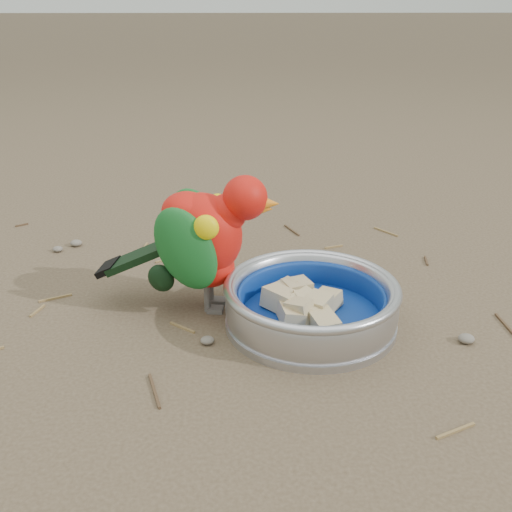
{
  "coord_description": "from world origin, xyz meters",
  "views": [
    {
      "loc": [
        -0.01,
        -0.61,
        0.39
      ],
      "look_at": [
        0.03,
        0.09,
        0.08
      ],
      "focal_mm": 40.0,
      "sensor_mm": 36.0,
      "label": 1
    }
  ],
  "objects": [
    {
      "name": "ground",
      "position": [
        0.0,
        0.0,
        0.0
      ],
      "size": [
        60.0,
        60.0,
        0.0
      ],
      "primitive_type": "plane",
      "color": "brown"
    },
    {
      "name": "food_bowl",
      "position": [
        0.1,
        0.04,
        0.01
      ],
      "size": [
        0.23,
        0.23,
        0.02
      ],
      "primitive_type": "cylinder",
      "color": "#B2B2BA",
      "rests_on": "ground"
    },
    {
      "name": "bowl_wall",
      "position": [
        0.1,
        0.04,
        0.04
      ],
      "size": [
        0.23,
        0.23,
        0.04
      ],
      "primitive_type": null,
      "color": "#B2B2BA",
      "rests_on": "food_bowl"
    },
    {
      "name": "fruit_wedges",
      "position": [
        0.1,
        0.04,
        0.03
      ],
      "size": [
        0.14,
        0.14,
        0.03
      ],
      "primitive_type": null,
      "color": "tan",
      "rests_on": "food_bowl"
    },
    {
      "name": "lory_parrot",
      "position": [
        -0.04,
        0.1,
        0.09
      ],
      "size": [
        0.24,
        0.14,
        0.18
      ],
      "primitive_type": null,
      "rotation": [
        0.0,
        0.0,
        -1.73
      ],
      "color": "red",
      "rests_on": "ground"
    },
    {
      "name": "ground_debris",
      "position": [
        -0.01,
        0.09,
        0.0
      ],
      "size": [
        0.9,
        0.8,
        0.01
      ],
      "primitive_type": null,
      "color": "olive",
      "rests_on": "ground"
    }
  ]
}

